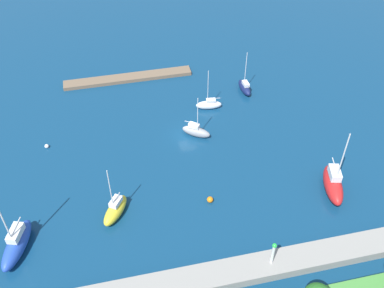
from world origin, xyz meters
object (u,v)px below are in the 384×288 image
(sailboat_yellow_off_beacon, at_px, (115,210))
(sailboat_blue_mid_basin, at_px, (17,244))
(pier_dock, at_px, (128,78))
(sailboat_gray_by_breakwater, at_px, (196,131))
(mooring_buoy_white, at_px, (47,146))
(sailboat_navy_lone_north, at_px, (245,87))
(sailboat_white_west_end, at_px, (209,104))
(mooring_buoy_orange, at_px, (210,200))
(harbor_beacon, at_px, (273,252))
(sailboat_red_east_end, at_px, (333,184))

(sailboat_yellow_off_beacon, bearing_deg, sailboat_blue_mid_basin, -43.30)
(sailboat_blue_mid_basin, bearing_deg, pier_dock, 171.80)
(sailboat_gray_by_breakwater, height_order, mooring_buoy_white, sailboat_gray_by_breakwater)
(sailboat_gray_by_breakwater, bearing_deg, sailboat_navy_lone_north, 76.74)
(sailboat_white_west_end, xyz_separation_m, mooring_buoy_orange, (5.20, 21.02, -0.41))
(sailboat_blue_mid_basin, distance_m, sailboat_navy_lone_north, 47.30)
(harbor_beacon, bearing_deg, pier_dock, -74.88)
(sailboat_blue_mid_basin, bearing_deg, harbor_beacon, 91.21)
(harbor_beacon, xyz_separation_m, sailboat_gray_by_breakwater, (3.25, -26.44, -2.58))
(sailboat_red_east_end, distance_m, mooring_buoy_white, 44.52)
(sailboat_red_east_end, distance_m, sailboat_blue_mid_basin, 43.65)
(sailboat_white_west_end, bearing_deg, sailboat_yellow_off_beacon, 55.79)
(sailboat_navy_lone_north, relative_size, mooring_buoy_white, 12.04)
(pier_dock, xyz_separation_m, sailboat_white_west_end, (-12.91, 12.26, 0.51))
(sailboat_red_east_end, bearing_deg, sailboat_yellow_off_beacon, -79.94)
(pier_dock, relative_size, sailboat_blue_mid_basin, 1.75)
(sailboat_white_west_end, bearing_deg, harbor_beacon, 96.63)
(sailboat_gray_by_breakwater, height_order, sailboat_yellow_off_beacon, sailboat_yellow_off_beacon)
(sailboat_blue_mid_basin, bearing_deg, sailboat_red_east_end, 109.58)
(harbor_beacon, distance_m, sailboat_yellow_off_beacon, 21.93)
(sailboat_blue_mid_basin, bearing_deg, mooring_buoy_orange, 114.12)
(pier_dock, bearing_deg, sailboat_white_west_end, 136.46)
(pier_dock, height_order, sailboat_blue_mid_basin, sailboat_blue_mid_basin)
(harbor_beacon, bearing_deg, sailboat_blue_mid_basin, -17.64)
(sailboat_red_east_end, xyz_separation_m, sailboat_white_west_end, (12.53, -22.85, -0.59))
(sailboat_red_east_end, xyz_separation_m, sailboat_yellow_off_beacon, (30.94, -2.39, -0.34))
(mooring_buoy_orange, bearing_deg, sailboat_navy_lone_north, -117.75)
(mooring_buoy_orange, height_order, mooring_buoy_white, mooring_buoy_orange)
(sailboat_gray_by_breakwater, relative_size, sailboat_blue_mid_basin, 0.55)
(sailboat_gray_by_breakwater, distance_m, sailboat_navy_lone_north, 15.48)
(pier_dock, height_order, harbor_beacon, harbor_beacon)
(sailboat_white_west_end, height_order, mooring_buoy_orange, sailboat_white_west_end)
(sailboat_yellow_off_beacon, height_order, mooring_buoy_white, sailboat_yellow_off_beacon)
(harbor_beacon, height_order, sailboat_red_east_end, sailboat_red_east_end)
(sailboat_white_west_end, height_order, sailboat_gray_by_breakwater, sailboat_white_west_end)
(mooring_buoy_orange, xyz_separation_m, mooring_buoy_white, (22.73, -16.72, -0.11))
(sailboat_blue_mid_basin, distance_m, sailboat_yellow_off_beacon, 13.05)
(pier_dock, bearing_deg, sailboat_blue_mid_basin, 62.96)
(harbor_beacon, relative_size, sailboat_yellow_off_beacon, 0.41)
(sailboat_red_east_end, bearing_deg, sailboat_white_west_end, -136.78)
(sailboat_yellow_off_beacon, height_order, sailboat_navy_lone_north, sailboat_yellow_off_beacon)
(sailboat_yellow_off_beacon, bearing_deg, pier_dock, -155.89)
(mooring_buoy_white, bearing_deg, sailboat_blue_mid_basin, 80.51)
(pier_dock, relative_size, sailboat_gray_by_breakwater, 3.17)
(sailboat_white_west_end, distance_m, sailboat_yellow_off_beacon, 27.52)
(sailboat_white_west_end, distance_m, mooring_buoy_orange, 21.65)
(pier_dock, relative_size, mooring_buoy_orange, 27.37)
(harbor_beacon, relative_size, sailboat_navy_lone_north, 0.46)
(sailboat_blue_mid_basin, height_order, sailboat_navy_lone_north, sailboat_blue_mid_basin)
(sailboat_white_west_end, distance_m, mooring_buoy_white, 28.26)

